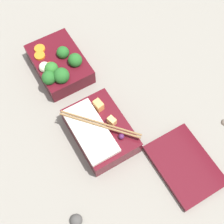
% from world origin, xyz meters
% --- Properties ---
extents(ground_plane, '(3.00, 3.00, 0.00)m').
position_xyz_m(ground_plane, '(0.00, 0.00, 0.00)').
color(ground_plane, gray).
extents(bento_tray_vegetable, '(0.18, 0.14, 0.08)m').
position_xyz_m(bento_tray_vegetable, '(-0.12, -0.01, 0.03)').
color(bento_tray_vegetable, '#510F19').
rests_on(bento_tray_vegetable, ground_plane).
extents(bento_tray_rice, '(0.18, 0.15, 0.07)m').
position_xyz_m(bento_tray_rice, '(0.11, -0.01, 0.03)').
color(bento_tray_rice, '#510F19').
rests_on(bento_tray_rice, ground_plane).
extents(bento_lid, '(0.18, 0.13, 0.02)m').
position_xyz_m(bento_lid, '(0.29, 0.12, 0.01)').
color(bento_lid, '#510F19').
rests_on(bento_lid, ground_plane).
extents(pebble_0, '(0.03, 0.03, 0.03)m').
position_xyz_m(pebble_0, '(0.27, -0.16, 0.01)').
color(pebble_0, '#474442').
rests_on(pebble_0, ground_plane).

